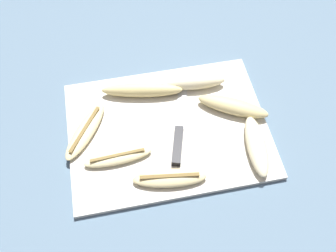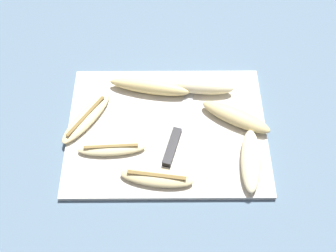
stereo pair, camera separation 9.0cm
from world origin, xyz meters
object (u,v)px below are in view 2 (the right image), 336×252
at_px(banana_pale_long, 252,160).
at_px(banana_bright_far, 202,87).
at_px(banana_ripe_center, 87,118).
at_px(banana_spotted_left, 237,117).
at_px(banana_golden_short, 150,87).
at_px(knife, 176,139).
at_px(banana_soft_right, 113,148).
at_px(banana_mellow_near, 158,177).

distance_m(banana_pale_long, banana_bright_far, 0.22).
bearing_deg(banana_ripe_center, banana_spotted_left, -0.51).
relative_size(banana_spotted_left, banana_bright_far, 1.04).
bearing_deg(banana_golden_short, banana_bright_far, -0.18).
xyz_separation_m(banana_ripe_center, banana_bright_far, (0.27, 0.08, 0.01)).
bearing_deg(banana_pale_long, banana_spotted_left, 101.06).
relative_size(knife, banana_ripe_center, 1.36).
distance_m(banana_soft_right, banana_bright_far, 0.26).
distance_m(banana_pale_long, banana_mellow_near, 0.21).
xyz_separation_m(banana_pale_long, banana_golden_short, (-0.22, 0.20, 0.00)).
bearing_deg(banana_ripe_center, banana_mellow_near, -42.53).
bearing_deg(banana_soft_right, banana_pale_long, -6.37).
bearing_deg(banana_soft_right, knife, 9.61).
xyz_separation_m(banana_soft_right, banana_ripe_center, (-0.06, 0.08, -0.00)).
bearing_deg(banana_pale_long, banana_bright_far, 116.46).
bearing_deg(banana_bright_far, banana_golden_short, 179.82).
height_order(banana_pale_long, banana_spotted_left, banana_spotted_left).
distance_m(banana_spotted_left, banana_mellow_near, 0.24).
relative_size(banana_bright_far, banana_mellow_near, 1.01).
bearing_deg(banana_mellow_near, banana_soft_right, 144.90).
bearing_deg(banana_bright_far, banana_pale_long, -63.54).
height_order(banana_spotted_left, banana_mellow_near, banana_spotted_left).
height_order(banana_soft_right, banana_ripe_center, same).
relative_size(knife, banana_mellow_near, 1.34).
xyz_separation_m(banana_spotted_left, banana_golden_short, (-0.20, 0.09, 0.00)).
bearing_deg(banana_mellow_near, banana_ripe_center, 137.47).
distance_m(banana_pale_long, banana_ripe_center, 0.39).
bearing_deg(banana_soft_right, banana_spotted_left, 15.39).
bearing_deg(banana_pale_long, banana_ripe_center, 162.71).
xyz_separation_m(knife, banana_ripe_center, (-0.21, 0.06, 0.00)).
xyz_separation_m(knife, banana_pale_long, (0.16, -0.06, 0.01)).
bearing_deg(knife, banana_mellow_near, -95.98).
bearing_deg(banana_spotted_left, knife, -159.20).
distance_m(knife, banana_pale_long, 0.17).
bearing_deg(knife, banana_pale_long, -2.93).
relative_size(knife, banana_spotted_left, 1.28).
xyz_separation_m(banana_soft_right, banana_golden_short, (0.08, 0.17, 0.01)).
height_order(banana_spotted_left, banana_bright_far, banana_bright_far).
relative_size(knife, banana_pale_long, 1.37).
height_order(banana_pale_long, banana_mellow_near, banana_pale_long).
bearing_deg(banana_mellow_near, banana_pale_long, 10.34).
bearing_deg(banana_bright_far, banana_ripe_center, -162.69).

